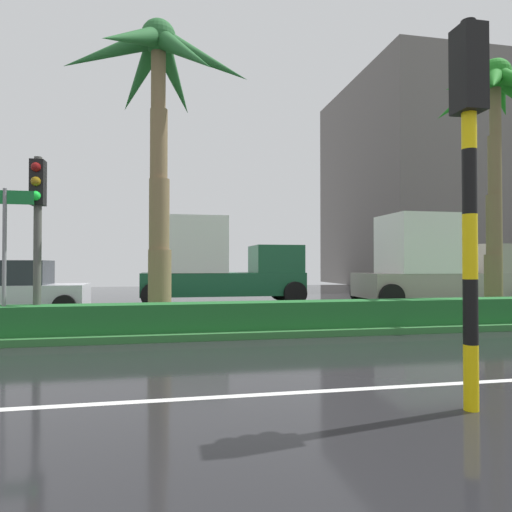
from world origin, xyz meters
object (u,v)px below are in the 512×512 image
street_name_sign (4,241)px  traffic_signal_median_right (37,211)px  car_in_traffic_third (13,289)px  box_truck_lead (221,265)px  traffic_signal_foreground (468,142)px  palm_tree_centre_left (158,92)px  palm_tree_centre (495,109)px  box_truck_following (439,266)px

street_name_sign → traffic_signal_median_right: bearing=22.8°
street_name_sign → car_in_traffic_third: (-1.46, 5.42, -1.25)m
car_in_traffic_third → box_truck_lead: bearing=22.4°
traffic_signal_median_right → traffic_signal_foreground: bearing=-44.5°
traffic_signal_median_right → street_name_sign: traffic_signal_median_right is taller
traffic_signal_foreground → box_truck_lead: 13.98m
palm_tree_centre_left → traffic_signal_median_right: (-2.46, -1.75, -3.38)m
palm_tree_centre → box_truck_following: bearing=78.5°
palm_tree_centre → street_name_sign: 13.37m
traffic_signal_foreground → palm_tree_centre_left: bearing=-65.4°
traffic_signal_foreground → box_truck_lead: bearing=-85.5°
box_truck_following → palm_tree_centre_left: bearing=-161.0°
palm_tree_centre_left → box_truck_following: palm_tree_centre_left is taller
palm_tree_centre_left → car_in_traffic_third: bearing=142.6°
car_in_traffic_third → box_truck_lead: 7.48m
box_truck_following → car_in_traffic_third: bearing=-179.3°
palm_tree_centre → traffic_signal_median_right: 12.63m
palm_tree_centre_left → street_name_sign: (-3.02, -1.99, -4.01)m
box_truck_lead → street_name_sign: bearing=-123.3°
box_truck_lead → box_truck_following: size_ratio=1.00×
palm_tree_centre → box_truck_lead: 10.90m
street_name_sign → box_truck_following: box_truck_following is taller
palm_tree_centre → box_truck_following: size_ratio=1.17×
traffic_signal_median_right → box_truck_following: traffic_signal_median_right is taller
palm_tree_centre_left → traffic_signal_foreground: (3.48, -7.59, -3.13)m
car_in_traffic_third → box_truck_following: box_truck_following is taller
traffic_signal_foreground → car_in_traffic_third: (-7.96, 11.02, -2.14)m
palm_tree_centre → box_truck_lead: palm_tree_centre is taller
palm_tree_centre → box_truck_lead: size_ratio=1.17×
box_truck_following → traffic_signal_median_right: bearing=-157.5°
traffic_signal_foreground → car_in_traffic_third: traffic_signal_foreground is taller
palm_tree_centre → traffic_signal_foreground: (-6.15, -7.11, -3.17)m
car_in_traffic_third → box_truck_lead: (6.88, 2.84, 0.72)m
palm_tree_centre_left → box_truck_lead: size_ratio=1.23×
traffic_signal_median_right → street_name_sign: bearing=-157.2°
palm_tree_centre_left → palm_tree_centre: palm_tree_centre_left is taller
palm_tree_centre → car_in_traffic_third: 15.57m
traffic_signal_median_right → palm_tree_centre: bearing=6.0°
street_name_sign → traffic_signal_foreground: size_ratio=0.69×
car_in_traffic_third → palm_tree_centre: bearing=-15.5°
box_truck_lead → car_in_traffic_third: bearing=-157.6°
street_name_sign → box_truck_following: 14.61m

